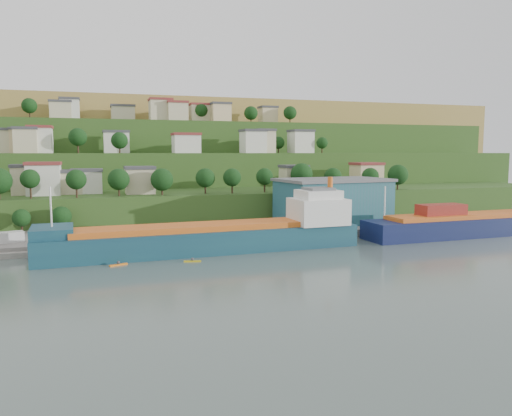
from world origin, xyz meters
name	(u,v)px	position (x,y,z in m)	size (l,w,h in m)	color
ground	(237,258)	(0.00, 0.00, 0.00)	(500.00, 500.00, 0.00)	#4C5D55
quay	(280,233)	(20.00, 28.00, 0.00)	(220.00, 26.00, 4.00)	slate
hillside	(153,194)	(-0.02, 168.67, 0.10)	(360.00, 210.96, 96.00)	#284719
cargo_ship_near	(215,238)	(-2.94, 8.10, 2.95)	(72.23, 14.42, 18.46)	#133247
cargo_ship_far	(481,225)	(71.16, 8.68, 2.74)	(64.08, 12.21, 17.34)	#0D143B
warehouse	(333,200)	(36.83, 29.34, 8.43)	(32.84, 22.19, 12.80)	#205961
caravan	(7,239)	(-47.81, 22.41, 2.80)	(6.84, 2.85, 3.19)	silver
dinghy	(30,244)	(-42.92, 21.07, 1.59)	(3.90, 1.46, 0.78)	silver
kayak_orange	(118,264)	(-24.47, 0.02, 0.27)	(3.62, 1.89, 0.91)	orange
kayak_yellow	(192,261)	(-9.90, -1.21, 0.26)	(3.59, 1.32, 0.89)	gold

